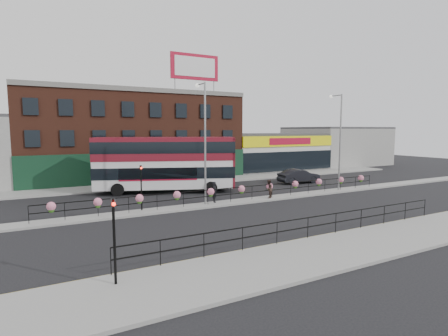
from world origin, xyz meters
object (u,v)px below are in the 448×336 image
double_decker_bus (166,159)px  pedestrian_a (215,192)px  lamp_column_east (339,133)px  pedestrian_b (269,189)px  car (299,176)px  lamp_column_west (204,132)px

double_decker_bus → pedestrian_a: (1.64, -6.87, -2.20)m
lamp_column_east → pedestrian_b: bearing=-177.3°
double_decker_bus → car: double_decker_bus is taller
pedestrian_b → lamp_column_west: 7.43m
pedestrian_b → lamp_column_east: lamp_column_east is taller
lamp_column_east → double_decker_bus: bearing=154.4°
pedestrian_b → lamp_column_west: lamp_column_west is taller
car → pedestrian_b: bearing=130.4°
lamp_column_west → lamp_column_east: (13.92, -0.09, -0.14)m
pedestrian_b → lamp_column_east: bearing=138.9°
car → lamp_column_west: lamp_column_west is taller
pedestrian_a → pedestrian_b: size_ratio=1.07×
double_decker_bus → pedestrian_b: bearing=-49.0°
double_decker_bus → lamp_column_west: bearing=-84.1°
double_decker_bus → pedestrian_a: bearing=-76.5°
lamp_column_east → pedestrian_a: bearing=179.3°
pedestrian_b → lamp_column_east: (8.19, 0.39, 4.57)m
double_decker_bus → pedestrian_a: double_decker_bus is taller
double_decker_bus → lamp_column_west: 7.40m
double_decker_bus → car: 14.99m
car → pedestrian_a: pedestrian_a is taller
lamp_column_west → pedestrian_b: bearing=-4.7°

